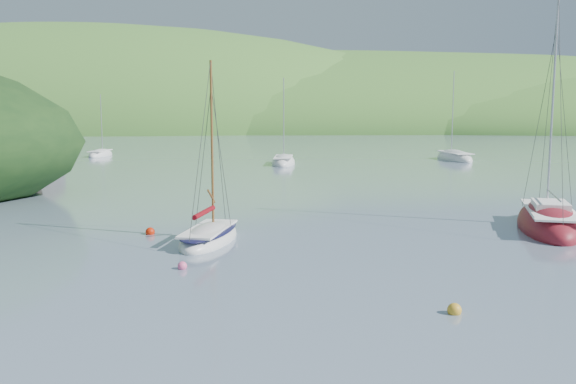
{
  "coord_description": "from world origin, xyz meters",
  "views": [
    {
      "loc": [
        -2.16,
        -22.06,
        6.64
      ],
      "look_at": [
        -1.75,
        8.0,
        2.51
      ],
      "focal_mm": 40.0,
      "sensor_mm": 36.0,
      "label": 1
    }
  ],
  "objects_px": {
    "daysailer_white": "(209,237)",
    "distant_sloop_b": "(454,158)",
    "distant_sloop_c": "(101,155)",
    "sloop_red": "(549,224)",
    "distant_sloop_a": "(283,163)"
  },
  "relations": [
    {
      "from": "daysailer_white",
      "to": "distant_sloop_c",
      "type": "distance_m",
      "value": 55.52
    },
    {
      "from": "daysailer_white",
      "to": "distant_sloop_c",
      "type": "bearing_deg",
      "value": 121.67
    },
    {
      "from": "sloop_red",
      "to": "distant_sloop_c",
      "type": "relative_size",
      "value": 1.57
    },
    {
      "from": "distant_sloop_a",
      "to": "daysailer_white",
      "type": "bearing_deg",
      "value": -92.21
    },
    {
      "from": "distant_sloop_a",
      "to": "distant_sloop_c",
      "type": "xyz_separation_m",
      "value": [
        -23.46,
        11.53,
        -0.02
      ]
    },
    {
      "from": "distant_sloop_b",
      "to": "distant_sloop_c",
      "type": "relative_size",
      "value": 1.34
    },
    {
      "from": "sloop_red",
      "to": "distant_sloop_b",
      "type": "height_order",
      "value": "sloop_red"
    },
    {
      "from": "daysailer_white",
      "to": "sloop_red",
      "type": "relative_size",
      "value": 0.69
    },
    {
      "from": "sloop_red",
      "to": "distant_sloop_b",
      "type": "xyz_separation_m",
      "value": [
        6.51,
        42.6,
        -0.05
      ]
    },
    {
      "from": "sloop_red",
      "to": "distant_sloop_a",
      "type": "xyz_separation_m",
      "value": [
        -14.01,
        37.49,
        -0.06
      ]
    },
    {
      "from": "daysailer_white",
      "to": "distant_sloop_a",
      "type": "height_order",
      "value": "distant_sloop_a"
    },
    {
      "from": "distant_sloop_b",
      "to": "distant_sloop_c",
      "type": "bearing_deg",
      "value": 163.81
    },
    {
      "from": "distant_sloop_a",
      "to": "distant_sloop_c",
      "type": "distance_m",
      "value": 26.15
    },
    {
      "from": "daysailer_white",
      "to": "distant_sloop_b",
      "type": "height_order",
      "value": "distant_sloop_b"
    },
    {
      "from": "sloop_red",
      "to": "distant_sloop_c",
      "type": "bearing_deg",
      "value": 142.56
    }
  ]
}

